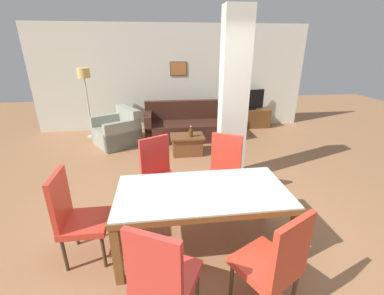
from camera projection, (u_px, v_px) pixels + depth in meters
ground_plane at (201, 244)px, 2.99m from camera, size 18.00×18.00×0.00m
back_wall at (173, 78)px, 6.84m from camera, size 7.20×0.09×2.70m
divider_pillar at (233, 101)px, 4.02m from camera, size 0.42×0.28×2.70m
dining_table at (202, 201)px, 2.78m from camera, size 1.84×0.91×0.73m
dining_chair_near_right at (275, 261)px, 2.06m from camera, size 0.62×0.62×1.01m
dining_chair_far_right at (224, 168)px, 3.63m from camera, size 0.62×0.62×1.01m
dining_chair_far_left at (159, 172)px, 3.53m from camera, size 0.62×0.62×1.01m
dining_chair_head_left at (75, 214)px, 2.64m from camera, size 0.46×0.46×1.01m
dining_chair_near_left at (162, 275)px, 1.94m from camera, size 0.62×0.62×1.01m
sofa at (188, 126)px, 6.36m from camera, size 2.06×0.88×0.89m
armchair at (118, 132)px, 5.98m from camera, size 1.21×1.24×0.83m
coffee_table at (187, 144)px, 5.42m from camera, size 0.69×0.49×0.42m
bottle at (191, 133)px, 5.23m from camera, size 0.08×0.08×0.23m
tv_stand at (248, 118)px, 7.23m from camera, size 1.18×0.40×0.51m
tv_screen at (250, 100)px, 7.04m from camera, size 0.85×0.27×0.54m
floor_lamp at (85, 80)px, 6.05m from camera, size 0.29×0.29×1.68m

